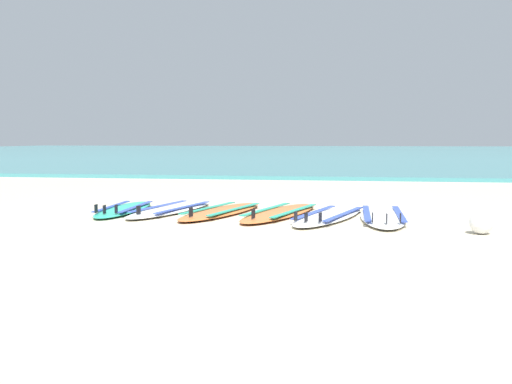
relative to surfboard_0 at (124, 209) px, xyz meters
name	(u,v)px	position (x,y,z in m)	size (l,w,h in m)	color
ground_plane	(259,221)	(2.04, -0.64, -0.04)	(80.00, 80.00, 0.00)	#C1B599
sea	(335,152)	(2.04, 36.71, 0.01)	(80.00, 60.00, 0.10)	teal
surfboard_0	(124,209)	(0.00, 0.00, 0.00)	(0.59, 2.00, 0.18)	#2DB793
surfboard_1	(171,209)	(0.67, 0.08, 0.00)	(0.99, 2.26, 0.18)	white
surfboard_2	(222,211)	(1.43, -0.02, 0.00)	(1.08, 2.29, 0.18)	orange
surfboard_3	(280,213)	(2.25, -0.05, 0.00)	(1.14, 2.35, 0.18)	orange
surfboard_4	(329,216)	(2.92, -0.29, 0.00)	(1.15, 2.30, 0.18)	white
surfboard_5	(383,216)	(3.61, -0.21, 0.00)	(0.59, 2.30, 0.18)	white
beach_ball	(481,223)	(4.60, -1.29, 0.09)	(0.25, 0.25, 0.25)	white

